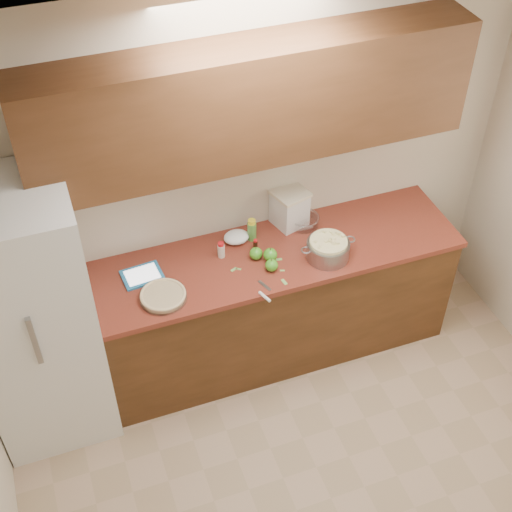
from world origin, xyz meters
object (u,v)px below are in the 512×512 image
object	(u,v)px
colander	(328,249)
flour_canister	(289,207)
tablet	(142,275)
pie	(163,296)

from	to	relation	value
colander	flour_canister	xyz separation A→B (m)	(-0.11, 0.40, 0.07)
colander	tablet	size ratio (longest dim) A/B	1.42
pie	tablet	distance (m)	0.25
flour_canister	pie	bearing A→B (deg)	-157.42
colander	tablet	distance (m)	1.18
pie	tablet	world-z (taller)	pie
pie	colander	world-z (taller)	colander
colander	flour_canister	distance (m)	0.42
pie	flour_canister	bearing A→B (deg)	22.58
tablet	pie	bearing A→B (deg)	-76.93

